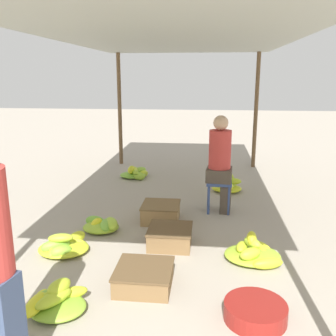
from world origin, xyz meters
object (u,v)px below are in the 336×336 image
object	(u,v)px
stool	(219,187)
vendor_seated	(221,162)
basin_black	(255,312)
banana_pile_left_2	(102,225)
banana_pile_right_1	(228,185)
crate_far	(144,277)
banana_pile_left_1	(54,301)
banana_pile_left_0	(63,246)
crate_near	(161,212)
banana_pile_left_3	(135,173)
crate_mid	(170,237)
banana_pile_right_0	(254,252)

from	to	relation	value
stool	vendor_seated	bearing A→B (deg)	5.66
vendor_seated	basin_black	distance (m)	2.50
banana_pile_left_2	banana_pile_right_1	world-z (taller)	banana_pile_right_1
crate_far	banana_pile_right_1	bearing A→B (deg)	73.48
stool	vendor_seated	xyz separation A→B (m)	(0.02, 0.00, 0.35)
banana_pile_left_1	banana_pile_left_0	bearing A→B (deg)	107.83
crate_near	crate_far	xyz separation A→B (m)	(0.05, -1.58, -0.02)
banana_pile_left_3	crate_mid	xyz separation A→B (m)	(0.93, -2.78, 0.02)
stool	banana_pile_left_3	distance (m)	2.22
banana_pile_left_3	banana_pile_right_0	xyz separation A→B (m)	(1.83, -3.02, -0.01)
banana_pile_right_0	banana_pile_left_2	bearing A→B (deg)	162.05
vendor_seated	crate_near	size ratio (longest dim) A/B	2.78
banana_pile_right_0	crate_far	xyz separation A→B (m)	(-1.04, -0.62, 0.01)
vendor_seated	crate_near	xyz separation A→B (m)	(-0.77, -0.45, -0.59)
banana_pile_right_1	basin_black	bearing A→B (deg)	-89.08
crate_far	banana_pile_left_1	bearing A→B (deg)	-146.62
banana_pile_right_1	crate_far	bearing A→B (deg)	-106.52
banana_pile_left_0	crate_far	xyz separation A→B (m)	(0.98, -0.57, 0.02)
banana_pile_left_0	stool	bearing A→B (deg)	40.86
stool	crate_near	distance (m)	0.91
stool	crate_far	distance (m)	2.16
banana_pile_left_2	banana_pile_left_3	bearing A→B (deg)	91.59
banana_pile_right_1	crate_mid	distance (m)	2.24
banana_pile_right_0	banana_pile_right_1	bearing A→B (deg)	93.76
stool	banana_pile_right_0	bearing A→B (deg)	-76.66
basin_black	banana_pile_left_1	bearing A→B (deg)	-177.93
banana_pile_left_0	banana_pile_right_0	bearing A→B (deg)	1.48
banana_pile_left_0	crate_near	distance (m)	1.38
stool	banana_pile_left_1	bearing A→B (deg)	-118.97
vendor_seated	banana_pile_right_0	world-z (taller)	vendor_seated
vendor_seated	crate_far	world-z (taller)	vendor_seated
banana_pile_right_0	crate_mid	xyz separation A→B (m)	(-0.89, 0.24, 0.03)
vendor_seated	crate_mid	bearing A→B (deg)	-116.39
banana_pile_left_0	basin_black	bearing A→B (deg)	-26.26
banana_pile_right_1	crate_near	bearing A→B (deg)	-123.69
banana_pile_left_1	banana_pile_right_0	size ratio (longest dim) A/B	0.78
banana_pile_left_3	crate_near	distance (m)	2.19
stool	banana_pile_left_2	bearing A→B (deg)	-149.59
banana_pile_left_2	banana_pile_right_1	bearing A→B (deg)	48.06
banana_pile_left_1	crate_far	world-z (taller)	banana_pile_left_1
basin_black	banana_pile_left_0	world-z (taller)	banana_pile_left_0
crate_mid	banana_pile_right_1	bearing A→B (deg)	70.77
vendor_seated	banana_pile_left_3	xyz separation A→B (m)	(-1.51, 1.61, -0.62)
banana_pile_left_1	basin_black	bearing A→B (deg)	2.07
banana_pile_left_1	crate_mid	size ratio (longest dim) A/B	1.03
banana_pile_right_1	crate_near	world-z (taller)	banana_pile_right_1
basin_black	crate_mid	world-z (taller)	crate_mid
crate_near	banana_pile_left_3	bearing A→B (deg)	109.73
banana_pile_left_0	crate_mid	size ratio (longest dim) A/B	1.26
banana_pile_left_0	crate_far	size ratio (longest dim) A/B	1.20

